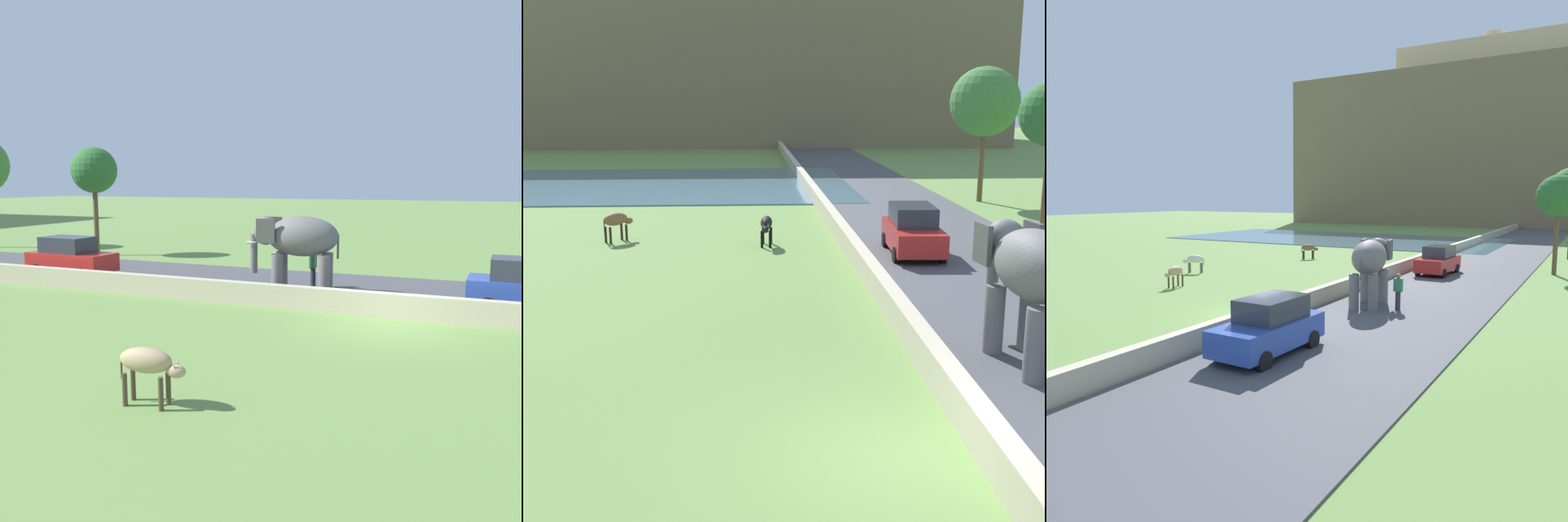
% 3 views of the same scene
% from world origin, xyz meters
% --- Properties ---
extents(ground_plane, '(220.00, 220.00, 0.00)m').
position_xyz_m(ground_plane, '(0.00, 0.00, 0.00)').
color(ground_plane, '#6B8E47').
extents(road_surface, '(7.00, 120.00, 0.06)m').
position_xyz_m(road_surface, '(5.00, 20.00, 0.03)').
color(road_surface, '#4C4C51').
rests_on(road_surface, ground).
extents(barrier_wall, '(0.40, 110.00, 0.78)m').
position_xyz_m(barrier_wall, '(1.20, 18.00, 0.39)').
color(barrier_wall, beige).
rests_on(barrier_wall, ground).
extents(lake, '(36.00, 18.00, 0.08)m').
position_xyz_m(lake, '(-14.00, 35.78, 0.04)').
color(lake, slate).
rests_on(lake, ground).
extents(hill_distant, '(64.00, 28.00, 25.38)m').
position_xyz_m(hill_distant, '(-6.00, 79.22, 12.69)').
color(hill_distant, '#7F6B4C').
rests_on(hill_distant, ground).
extents(elephant, '(1.75, 3.55, 2.99)m').
position_xyz_m(elephant, '(3.39, 3.99, 2.04)').
color(elephant, slate).
rests_on(elephant, ground).
extents(car_red, '(1.95, 4.08, 1.80)m').
position_xyz_m(car_red, '(3.43, 14.72, 0.90)').
color(car_red, red).
rests_on(car_red, ground).
extents(cow_brown, '(1.20, 1.24, 1.15)m').
position_xyz_m(cow_brown, '(-7.61, 17.79, 0.84)').
color(cow_brown, brown).
rests_on(cow_brown, ground).
extents(cow_black, '(0.53, 1.41, 1.15)m').
position_xyz_m(cow_black, '(-1.77, 16.62, 0.84)').
color(cow_black, black).
rests_on(cow_black, ground).
extents(tree_near, '(3.63, 3.63, 7.08)m').
position_xyz_m(tree_near, '(10.07, 27.59, 5.24)').
color(tree_near, brown).
rests_on(tree_near, ground).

